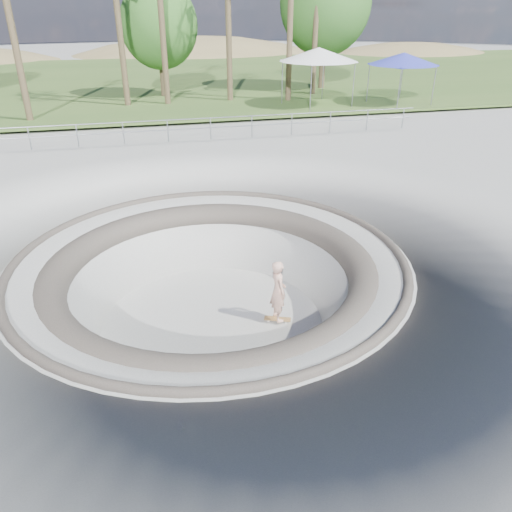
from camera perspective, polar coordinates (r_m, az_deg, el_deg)
The scene contains 11 objects.
ground at distance 13.03m, azimuth -5.29°, elevation -0.34°, with size 180.00×180.00×0.00m, color #ABAAA5.
skate_bowl at distance 13.95m, azimuth -4.97°, elevation -7.04°, with size 14.00×14.00×4.10m.
grass_strip at distance 45.87m, azimuth -12.48°, elevation 19.14°, with size 180.00×36.00×0.12m.
distant_hills at distance 70.07m, azimuth -9.62°, elevation 15.87°, with size 103.20×45.00×28.60m.
safety_railing at distance 24.12m, azimuth -10.04°, elevation 13.93°, with size 25.00×0.06×1.03m.
skateboard at distance 13.88m, azimuth 2.48°, elevation -7.21°, with size 0.76×0.46×0.08m.
skater at distance 13.40m, azimuth 2.55°, elevation -4.03°, with size 0.64×0.42×1.76m, color #E2AA92.
canopy_white at distance 32.40m, azimuth 7.18°, elevation 21.86°, with size 6.38×6.38×3.34m.
canopy_blue at distance 33.96m, azimuth 16.51°, elevation 20.78°, with size 5.78×5.78×3.01m.
bushy_tree_mid at distance 36.27m, azimuth -11.02°, elevation 24.46°, with size 5.04×4.58×7.27m.
bushy_tree_right at distance 39.53m, azimuth 7.99°, elevation 26.73°, with size 6.50×5.91×9.37m.
Camera 1 is at (-1.60, -11.48, 5.93)m, focal length 35.00 mm.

